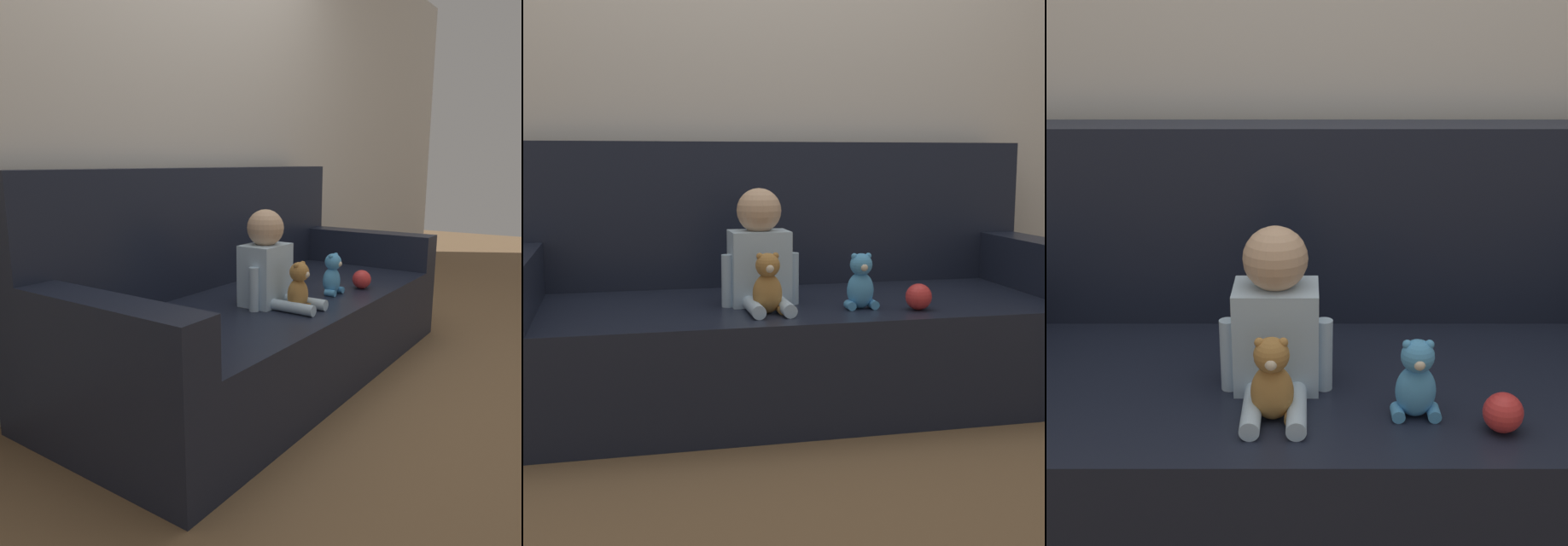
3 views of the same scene
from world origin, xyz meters
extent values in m
plane|color=brown|center=(0.00, 0.00, 0.00)|extent=(12.00, 12.00, 0.00)
cube|color=silver|center=(0.00, 0.56, 1.30)|extent=(8.00, 0.05, 2.60)
cube|color=black|center=(0.00, 0.00, 0.20)|extent=(2.17, 0.95, 0.39)
cube|color=black|center=(0.00, 0.38, 0.69)|extent=(2.17, 0.18, 0.59)
cube|color=silver|center=(-0.15, -0.09, 0.52)|extent=(0.21, 0.16, 0.27)
sphere|color=tan|center=(-0.15, -0.09, 0.73)|extent=(0.16, 0.16, 0.16)
cylinder|color=silver|center=(-0.20, -0.27, 0.41)|extent=(0.05, 0.20, 0.05)
cylinder|color=silver|center=(-0.09, -0.27, 0.41)|extent=(0.05, 0.20, 0.05)
cylinder|color=silver|center=(-0.27, -0.12, 0.48)|extent=(0.04, 0.04, 0.19)
cylinder|color=silver|center=(-0.03, -0.12, 0.48)|extent=(0.04, 0.04, 0.19)
ellipsoid|color=#AD7A3D|center=(-0.15, -0.26, 0.46)|extent=(0.10, 0.08, 0.14)
sphere|color=#AD7A3D|center=(-0.15, -0.27, 0.56)|extent=(0.08, 0.08, 0.08)
sphere|color=#AD7A3D|center=(-0.18, -0.27, 0.59)|extent=(0.02, 0.02, 0.02)
sphere|color=#AD7A3D|center=(-0.12, -0.27, 0.59)|extent=(0.02, 0.02, 0.02)
sphere|color=beige|center=(-0.15, -0.30, 0.55)|extent=(0.03, 0.03, 0.03)
cylinder|color=#AD7A3D|center=(-0.20, -0.28, 0.41)|extent=(0.03, 0.05, 0.03)
cylinder|color=#AD7A3D|center=(-0.11, -0.28, 0.41)|extent=(0.03, 0.05, 0.03)
ellipsoid|color=#4C9EDB|center=(0.19, -0.25, 0.46)|extent=(0.10, 0.08, 0.13)
sphere|color=#4C9EDB|center=(0.19, -0.26, 0.55)|extent=(0.08, 0.08, 0.08)
sphere|color=#4C9EDB|center=(0.16, -0.26, 0.58)|extent=(0.02, 0.02, 0.02)
sphere|color=#4C9EDB|center=(0.21, -0.26, 0.58)|extent=(0.02, 0.02, 0.02)
sphere|color=beige|center=(0.19, -0.29, 0.54)|extent=(0.03, 0.03, 0.03)
cylinder|color=#4C9EDB|center=(0.15, -0.27, 0.41)|extent=(0.03, 0.05, 0.03)
cylinder|color=#4C9EDB|center=(0.23, -0.27, 0.41)|extent=(0.03, 0.05, 0.03)
sphere|color=red|center=(0.38, -0.32, 0.44)|extent=(0.09, 0.09, 0.09)
camera|label=1|loc=(-2.04, -1.38, 1.01)|focal=35.00mm
camera|label=2|loc=(-0.66, -2.77, 0.91)|focal=50.00mm
camera|label=3|loc=(-0.07, -1.84, 1.32)|focal=50.00mm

